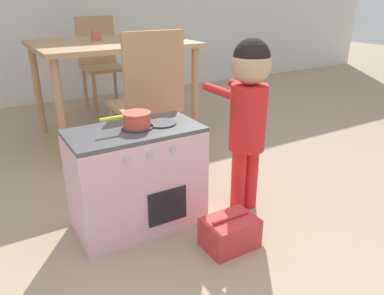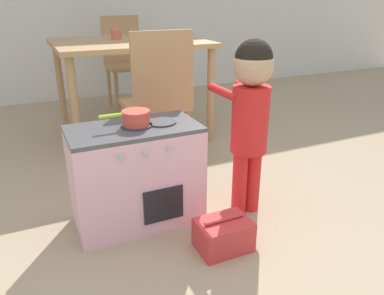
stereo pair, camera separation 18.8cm
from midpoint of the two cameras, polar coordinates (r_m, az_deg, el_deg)
name	(u,v)px [view 2 (the right image)]	position (r m, az deg, el deg)	size (l,w,h in m)	color
play_kitchen	(137,175)	(1.89, -5.65, -4.29)	(0.63, 0.35, 0.53)	#EAB2C6
toy_pot	(135,117)	(1.78, -5.65, 4.64)	(0.24, 0.13, 0.07)	#E04C3D
child_figure	(250,104)	(1.89, 11.76, 6.46)	(0.21, 0.37, 0.92)	red
toy_basket	(223,235)	(1.79, 7.91, -13.12)	(0.24, 0.18, 0.16)	#D13838
dining_table	(130,53)	(3.07, -7.71, 14.13)	(1.15, 0.94, 0.78)	tan
dining_chair_near	(158,99)	(2.39, -2.97, 7.31)	(0.38, 0.38, 0.92)	tan
dining_chair_far	(125,61)	(3.93, -8.81, 12.94)	(0.38, 0.38, 0.92)	tan
cup_on_table	(116,34)	(3.16, -9.79, 16.62)	(0.08, 0.08, 0.08)	#D15B4C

